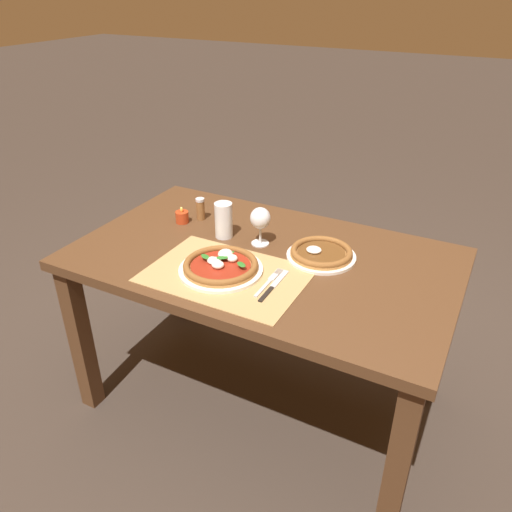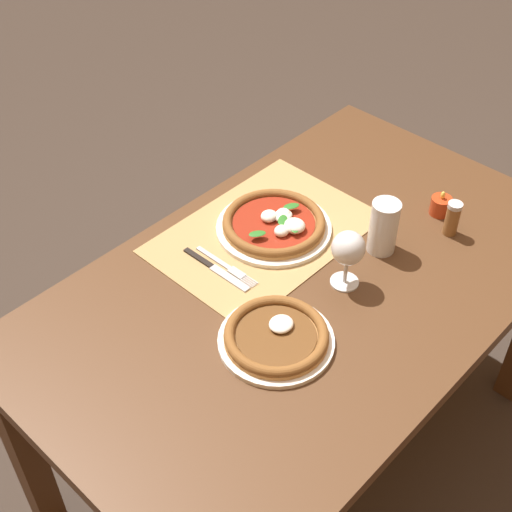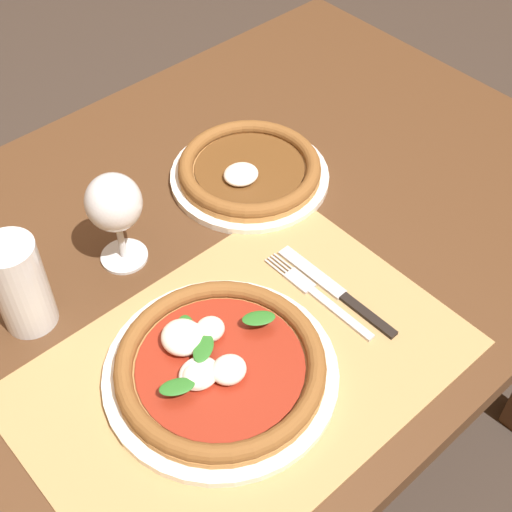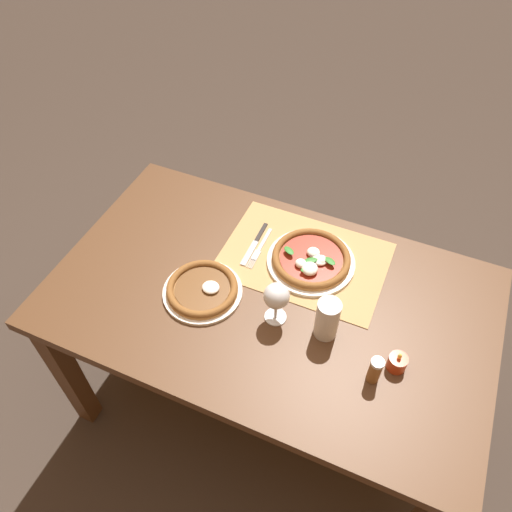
{
  "view_description": "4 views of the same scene",
  "coord_description": "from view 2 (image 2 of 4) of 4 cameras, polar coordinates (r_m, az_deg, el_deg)",
  "views": [
    {
      "loc": [
        0.74,
        -1.48,
        1.67
      ],
      "look_at": [
        0.03,
        -0.11,
        0.8
      ],
      "focal_mm": 35.0,
      "sensor_mm": 36.0,
      "label": 1
    },
    {
      "loc": [
        0.99,
        0.76,
        1.95
      ],
      "look_at": [
        0.11,
        -0.07,
        0.84
      ],
      "focal_mm": 50.0,
      "sensor_mm": 36.0,
      "label": 2
    },
    {
      "loc": [
        -0.38,
        -0.59,
        1.52
      ],
      "look_at": [
        0.05,
        -0.11,
        0.82
      ],
      "focal_mm": 50.0,
      "sensor_mm": 36.0,
      "label": 3
    },
    {
      "loc": [
        -0.35,
        0.91,
        2.05
      ],
      "look_at": [
        0.1,
        -0.11,
        0.78
      ],
      "focal_mm": 35.0,
      "sensor_mm": 36.0,
      "label": 4
    }
  ],
  "objects": [
    {
      "name": "pizza_far",
      "position": [
        1.58,
        1.64,
        -6.47
      ],
      "size": [
        0.26,
        0.26,
        0.04
      ],
      "color": "silver",
      "rests_on": "dining_table"
    },
    {
      "name": "dining_table",
      "position": [
        1.81,
        4.02,
        -4.1
      ],
      "size": [
        1.44,
        0.86,
        0.74
      ],
      "color": "#4C301C",
      "rests_on": "ground"
    },
    {
      "name": "paper_placemat",
      "position": [
        1.86,
        0.62,
        1.82
      ],
      "size": [
        0.56,
        0.39,
        0.0
      ],
      "primitive_type": "cube",
      "color": "#A88451",
      "rests_on": "dining_table"
    },
    {
      "name": "ground_plane",
      "position": [
        2.31,
        3.24,
        -15.06
      ],
      "size": [
        24.0,
        24.0,
        0.0
      ],
      "primitive_type": "plane",
      "color": "#382D26"
    },
    {
      "name": "knife",
      "position": [
        1.75,
        -3.24,
        -1.06
      ],
      "size": [
        0.02,
        0.22,
        0.01
      ],
      "color": "black",
      "rests_on": "paper_placemat"
    },
    {
      "name": "votive_candle",
      "position": [
        1.97,
        14.54,
        3.88
      ],
      "size": [
        0.06,
        0.06,
        0.07
      ],
      "color": "#B23819",
      "rests_on": "dining_table"
    },
    {
      "name": "wine_glass",
      "position": [
        1.66,
        7.38,
        0.46
      ],
      "size": [
        0.08,
        0.08,
        0.16
      ],
      "color": "silver",
      "rests_on": "dining_table"
    },
    {
      "name": "pint_glass",
      "position": [
        1.8,
        10.16,
        2.23
      ],
      "size": [
        0.07,
        0.07,
        0.15
      ],
      "color": "silver",
      "rests_on": "dining_table"
    },
    {
      "name": "pepper_shaker",
      "position": [
        1.9,
        15.43,
        2.92
      ],
      "size": [
        0.04,
        0.04,
        0.1
      ],
      "color": "brown",
      "rests_on": "dining_table"
    },
    {
      "name": "pizza_near",
      "position": [
        1.85,
        1.49,
        2.58
      ],
      "size": [
        0.3,
        0.3,
        0.05
      ],
      "color": "silver",
      "rests_on": "paper_placemat"
    },
    {
      "name": "fork",
      "position": [
        1.76,
        -2.39,
        -0.82
      ],
      "size": [
        0.02,
        0.2,
        0.0
      ],
      "color": "#B7B7BC",
      "rests_on": "paper_placemat"
    }
  ]
}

